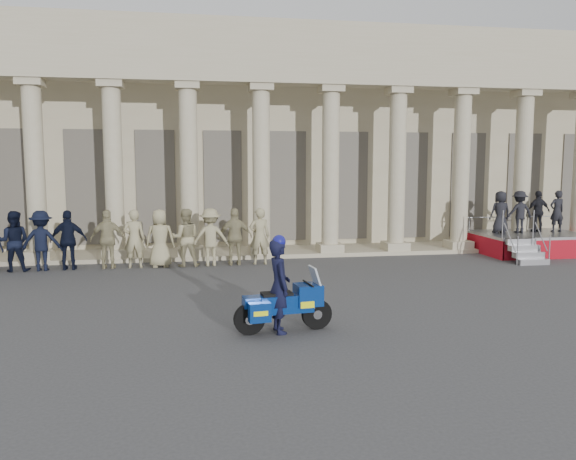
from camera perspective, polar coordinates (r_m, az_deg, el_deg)
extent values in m
plane|color=#39393C|center=(12.98, -4.23, -8.63)|extent=(90.00, 90.00, 0.00)
cube|color=tan|center=(27.51, -7.21, 8.86)|extent=(40.00, 10.00, 9.00)
cube|color=tan|center=(21.56, -6.38, -2.30)|extent=(40.00, 2.60, 0.15)
cube|color=tan|center=(20.77, -6.50, 15.96)|extent=(35.80, 1.00, 1.00)
cube|color=tan|center=(20.98, -6.54, 18.93)|extent=(35.80, 1.00, 1.20)
cube|color=tan|center=(21.39, -23.94, -2.30)|extent=(0.90, 0.90, 0.30)
cylinder|color=tan|center=(21.16, -24.32, 5.62)|extent=(0.64, 0.64, 5.60)
cube|color=tan|center=(21.34, -24.70, 13.47)|extent=(0.85, 0.85, 0.24)
cube|color=tan|center=(20.89, -17.02, -2.22)|extent=(0.90, 0.90, 0.30)
cylinder|color=tan|center=(20.66, -17.30, 5.90)|extent=(0.64, 0.64, 5.60)
cube|color=tan|center=(20.84, -17.58, 13.95)|extent=(0.85, 0.85, 0.24)
cube|color=tan|center=(20.70, -9.86, -2.10)|extent=(0.90, 0.90, 0.30)
cylinder|color=tan|center=(20.47, -10.03, 6.09)|extent=(0.64, 0.64, 5.60)
cube|color=tan|center=(20.65, -10.20, 14.21)|extent=(0.85, 0.85, 0.24)
cube|color=tan|center=(20.84, -2.69, -1.95)|extent=(0.90, 0.90, 0.30)
cylinder|color=tan|center=(20.61, -2.74, 6.19)|extent=(0.64, 0.64, 5.60)
cube|color=tan|center=(20.79, -2.79, 14.26)|extent=(0.85, 0.85, 0.24)
cube|color=tan|center=(21.30, 4.27, -1.78)|extent=(0.90, 0.90, 0.30)
cylinder|color=tan|center=(21.07, 4.34, 6.18)|extent=(0.64, 0.64, 5.60)
cube|color=tan|center=(21.25, 4.41, 14.08)|extent=(0.85, 0.85, 0.24)
cube|color=tan|center=(22.06, 10.85, -1.59)|extent=(0.90, 0.90, 0.30)
cylinder|color=tan|center=(21.84, 11.02, 6.10)|extent=(0.64, 0.64, 5.60)
cube|color=tan|center=(22.01, 11.19, 13.72)|extent=(0.85, 0.85, 0.24)
cube|color=tan|center=(23.09, 16.91, -1.39)|extent=(0.90, 0.90, 0.30)
cylinder|color=tan|center=(22.88, 17.16, 5.94)|extent=(0.64, 0.64, 5.60)
cube|color=tan|center=(23.04, 17.42, 13.22)|extent=(0.85, 0.85, 0.24)
cube|color=tan|center=(24.35, 22.40, -1.20)|extent=(0.90, 0.90, 0.30)
cylinder|color=tan|center=(24.15, 22.71, 5.75)|extent=(0.64, 0.64, 5.60)
cube|color=tan|center=(24.31, 23.03, 12.64)|extent=(0.85, 0.85, 0.24)
cube|color=black|center=(23.47, -26.06, 3.87)|extent=(1.30, 0.12, 4.20)
cube|color=black|center=(22.87, -19.79, 4.09)|extent=(1.30, 0.12, 4.20)
cube|color=black|center=(22.55, -13.26, 4.28)|extent=(1.30, 0.12, 4.20)
cube|color=black|center=(22.53, -6.63, 4.41)|extent=(1.30, 0.12, 4.20)
cube|color=black|center=(22.81, -0.07, 4.48)|extent=(1.30, 0.12, 4.20)
cube|color=black|center=(23.37, 6.25, 4.49)|extent=(1.30, 0.12, 4.20)
cube|color=black|center=(24.21, 12.20, 4.45)|extent=(1.30, 0.12, 4.20)
cube|color=black|center=(25.28, 17.70, 4.38)|extent=(1.30, 0.12, 4.20)
cube|color=black|center=(26.57, 22.71, 4.27)|extent=(1.30, 0.12, 4.20)
cube|color=black|center=(28.04, 27.23, 4.15)|extent=(1.30, 0.12, 4.20)
imported|color=black|center=(19.99, -26.07, -1.04)|extent=(0.95, 0.74, 1.95)
imported|color=black|center=(19.77, -23.75, -1.01)|extent=(1.26, 0.72, 1.95)
imported|color=black|center=(19.57, -21.39, -0.97)|extent=(1.14, 0.48, 1.95)
imported|color=tan|center=(19.36, -17.81, -0.91)|extent=(1.14, 0.48, 1.95)
imported|color=tan|center=(19.25, -15.35, -0.87)|extent=(0.71, 0.47, 1.95)
imported|color=tan|center=(19.18, -12.87, -0.82)|extent=(0.95, 0.62, 1.95)
imported|color=tan|center=(19.15, -10.37, -0.78)|extent=(0.95, 0.74, 1.95)
imported|color=tan|center=(19.15, -7.87, -0.73)|extent=(1.26, 0.72, 1.95)
imported|color=tan|center=(19.19, -5.38, -0.68)|extent=(1.14, 0.48, 1.95)
imported|color=tan|center=(19.27, -2.91, -0.63)|extent=(0.71, 0.47, 1.95)
cube|color=gray|center=(23.60, 23.44, -0.39)|extent=(3.94, 2.81, 0.10)
cube|color=#A20D1A|center=(22.51, 25.30, -1.82)|extent=(3.94, 0.04, 0.70)
cube|color=#A20D1A|center=(22.66, 19.25, -1.50)|extent=(0.04, 2.81, 0.70)
cube|color=#A20D1A|center=(24.76, 27.19, -1.20)|extent=(0.04, 2.81, 0.70)
cube|color=gray|center=(21.04, 23.62, -2.98)|extent=(1.10, 0.28, 0.20)
cube|color=gray|center=(21.24, 23.24, -2.33)|extent=(1.10, 0.28, 0.20)
cube|color=gray|center=(21.44, 22.86, -1.69)|extent=(1.10, 0.28, 0.20)
cube|color=gray|center=(21.65, 22.49, -1.07)|extent=(1.10, 0.28, 0.20)
cylinder|color=gray|center=(24.69, 21.80, 1.25)|extent=(3.94, 0.04, 0.04)
imported|color=black|center=(23.06, 20.76, 1.72)|extent=(0.79, 0.51, 1.62)
imported|color=black|center=(23.48, 22.45, 1.73)|extent=(1.04, 0.60, 1.62)
imported|color=black|center=(23.91, 24.08, 1.73)|extent=(0.95, 0.39, 1.62)
imported|color=black|center=(24.36, 25.65, 1.74)|extent=(0.59, 0.39, 1.62)
cylinder|color=black|center=(11.85, 2.94, -8.52)|extent=(0.64, 0.21, 0.63)
cylinder|color=black|center=(11.47, -3.95, -9.04)|extent=(0.64, 0.21, 0.63)
cube|color=navy|center=(11.58, -0.22, -7.45)|extent=(1.14, 0.53, 0.36)
cube|color=navy|center=(11.68, 2.05, -6.55)|extent=(0.58, 0.56, 0.43)
cube|color=silver|center=(11.73, 2.05, -7.60)|extent=(0.24, 0.31, 0.12)
cube|color=#B2BFCC|center=(11.66, 2.82, -4.94)|extent=(0.25, 0.46, 0.51)
cube|color=black|center=(11.49, -1.15, -6.58)|extent=(0.66, 0.40, 0.10)
cube|color=navy|center=(11.39, -3.73, -7.30)|extent=(0.37, 0.36, 0.21)
cube|color=navy|center=(11.16, -2.90, -8.36)|extent=(0.45, 0.26, 0.38)
cube|color=#EEF20C|center=(11.16, -2.90, -8.36)|extent=(0.31, 0.26, 0.10)
cube|color=navy|center=(11.74, -3.59, -7.61)|extent=(0.45, 0.26, 0.38)
cube|color=#EEF20C|center=(11.74, -3.59, -7.61)|extent=(0.31, 0.26, 0.10)
cylinder|color=silver|center=(11.76, -2.81, -8.79)|extent=(0.58, 0.16, 0.10)
cylinder|color=black|center=(11.63, 2.06, -5.45)|extent=(0.11, 0.67, 0.03)
imported|color=black|center=(11.46, -0.92, -5.71)|extent=(0.54, 0.75, 1.92)
sphere|color=navy|center=(11.30, -0.93, -1.19)|extent=(0.28, 0.28, 0.28)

